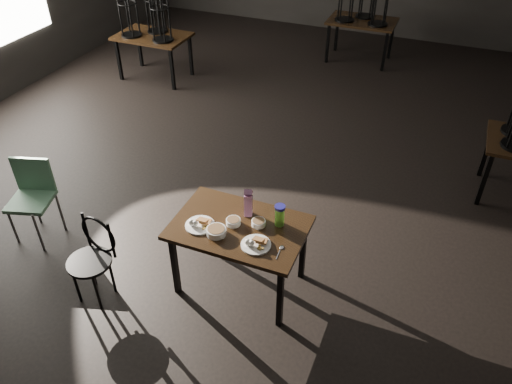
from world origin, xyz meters
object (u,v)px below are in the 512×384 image
at_px(bentwood_chair, 93,253).
at_px(school_chair, 32,192).
at_px(main_table, 239,232).
at_px(water_bottle, 280,215).
at_px(juice_carton, 248,203).

xyz_separation_m(bentwood_chair, school_chair, (-1.13, 0.48, 0.03)).
xyz_separation_m(main_table, bentwood_chair, (-1.19, -0.60, -0.16)).
bearing_deg(water_bottle, juice_carton, 176.02).
relative_size(main_table, juice_carton, 4.16).
distance_m(juice_carton, school_chair, 2.38).
xyz_separation_m(juice_carton, water_bottle, (0.31, -0.02, -0.03)).
bearing_deg(school_chair, water_bottle, -11.32).
bearing_deg(juice_carton, bentwood_chair, -147.22).
height_order(main_table, juice_carton, juice_carton).
xyz_separation_m(main_table, juice_carton, (0.02, 0.18, 0.21)).
relative_size(main_table, water_bottle, 5.70).
distance_m(main_table, bentwood_chair, 1.34).
relative_size(water_bottle, school_chair, 0.24).
xyz_separation_m(water_bottle, school_chair, (-2.65, -0.27, -0.32)).
xyz_separation_m(juice_carton, bentwood_chair, (-1.21, -0.78, -0.38)).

